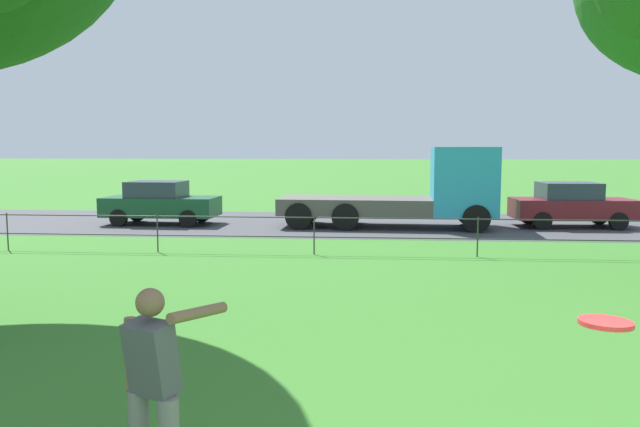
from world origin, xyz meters
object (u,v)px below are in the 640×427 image
at_px(frisbee, 606,323).
at_px(flatbed_truck_left, 419,192).
at_px(car_maroon_center, 571,205).
at_px(person_thrower, 154,386).
at_px(car_dark_green_right, 160,203).

bearing_deg(frisbee, flatbed_truck_left, 88.71).
xyz_separation_m(frisbee, car_maroon_center, (5.64, 18.66, -1.05)).
bearing_deg(car_maroon_center, person_thrower, -116.04).
relative_size(person_thrower, flatbed_truck_left, 0.23).
height_order(person_thrower, car_maroon_center, person_thrower).
bearing_deg(person_thrower, car_dark_green_right, 109.08).
relative_size(person_thrower, car_dark_green_right, 0.41).
relative_size(frisbee, car_dark_green_right, 0.09).
bearing_deg(car_maroon_center, car_dark_green_right, -178.39).
distance_m(car_dark_green_right, car_maroon_center, 14.38).
relative_size(frisbee, car_maroon_center, 0.09).
distance_m(frisbee, car_maroon_center, 19.52).
bearing_deg(car_dark_green_right, person_thrower, -70.92).
bearing_deg(car_dark_green_right, frisbee, -64.44).
bearing_deg(flatbed_truck_left, person_thrower, -100.98).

